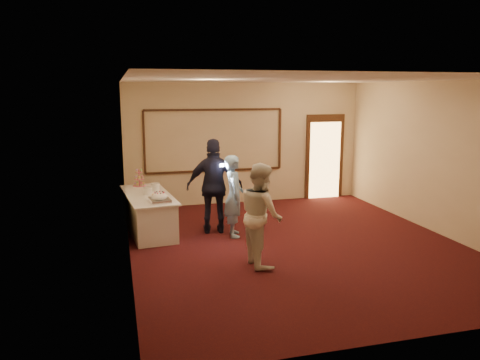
{
  "coord_description": "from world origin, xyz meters",
  "views": [
    {
      "loc": [
        -3.14,
        -7.76,
        2.82
      ],
      "look_at": [
        -0.91,
        0.6,
        1.15
      ],
      "focal_mm": 35.0,
      "sensor_mm": 36.0,
      "label": 1
    }
  ],
  "objects_px": {
    "buffet_table": "(148,213)",
    "tart": "(157,196)",
    "man": "(234,196)",
    "plate_stack_a": "(148,191)",
    "woman": "(261,214)",
    "guest": "(215,186)",
    "pavlova_tray": "(160,198)",
    "plate_stack_b": "(155,187)",
    "cupcake_stand": "(139,179)"
  },
  "relations": [
    {
      "from": "pavlova_tray",
      "to": "man",
      "type": "relative_size",
      "value": 0.33
    },
    {
      "from": "tart",
      "to": "woman",
      "type": "distance_m",
      "value": 2.5
    },
    {
      "from": "buffet_table",
      "to": "pavlova_tray",
      "type": "bearing_deg",
      "value": -77.47
    },
    {
      "from": "pavlova_tray",
      "to": "guest",
      "type": "relative_size",
      "value": 0.28
    },
    {
      "from": "pavlova_tray",
      "to": "tart",
      "type": "relative_size",
      "value": 2.08
    },
    {
      "from": "buffet_table",
      "to": "man",
      "type": "xyz_separation_m",
      "value": [
        1.59,
        -0.73,
        0.41
      ]
    },
    {
      "from": "plate_stack_a",
      "to": "guest",
      "type": "xyz_separation_m",
      "value": [
        1.28,
        -0.37,
        0.1
      ]
    },
    {
      "from": "woman",
      "to": "plate_stack_b",
      "type": "bearing_deg",
      "value": 25.87
    },
    {
      "from": "tart",
      "to": "buffet_table",
      "type": "bearing_deg",
      "value": 118.13
    },
    {
      "from": "man",
      "to": "woman",
      "type": "distance_m",
      "value": 1.58
    },
    {
      "from": "cupcake_stand",
      "to": "guest",
      "type": "bearing_deg",
      "value": -42.43
    },
    {
      "from": "cupcake_stand",
      "to": "buffet_table",
      "type": "bearing_deg",
      "value": -82.38
    },
    {
      "from": "buffet_table",
      "to": "cupcake_stand",
      "type": "xyz_separation_m",
      "value": [
        -0.12,
        0.88,
        0.53
      ]
    },
    {
      "from": "pavlova_tray",
      "to": "cupcake_stand",
      "type": "distance_m",
      "value": 1.66
    },
    {
      "from": "pavlova_tray",
      "to": "plate_stack_b",
      "type": "bearing_deg",
      "value": 89.44
    },
    {
      "from": "buffet_table",
      "to": "man",
      "type": "height_order",
      "value": "man"
    },
    {
      "from": "woman",
      "to": "guest",
      "type": "height_order",
      "value": "guest"
    },
    {
      "from": "buffet_table",
      "to": "guest",
      "type": "xyz_separation_m",
      "value": [
        1.28,
        -0.4,
        0.56
      ]
    },
    {
      "from": "pavlova_tray",
      "to": "plate_stack_a",
      "type": "distance_m",
      "value": 0.74
    },
    {
      "from": "woman",
      "to": "tart",
      "type": "bearing_deg",
      "value": 32.87
    },
    {
      "from": "man",
      "to": "tart",
      "type": "bearing_deg",
      "value": 80.91
    },
    {
      "from": "buffet_table",
      "to": "tart",
      "type": "distance_m",
      "value": 0.54
    },
    {
      "from": "guest",
      "to": "cupcake_stand",
      "type": "bearing_deg",
      "value": -32.73
    },
    {
      "from": "guest",
      "to": "woman",
      "type": "bearing_deg",
      "value": 110.58
    },
    {
      "from": "plate_stack_a",
      "to": "man",
      "type": "xyz_separation_m",
      "value": [
        1.59,
        -0.7,
        -0.05
      ]
    },
    {
      "from": "woman",
      "to": "guest",
      "type": "bearing_deg",
      "value": 7.21
    },
    {
      "from": "plate_stack_b",
      "to": "man",
      "type": "relative_size",
      "value": 0.12
    },
    {
      "from": "cupcake_stand",
      "to": "plate_stack_b",
      "type": "bearing_deg",
      "value": -63.43
    },
    {
      "from": "plate_stack_a",
      "to": "guest",
      "type": "relative_size",
      "value": 0.1
    },
    {
      "from": "buffet_table",
      "to": "cupcake_stand",
      "type": "relative_size",
      "value": 5.61
    },
    {
      "from": "plate_stack_b",
      "to": "woman",
      "type": "height_order",
      "value": "woman"
    },
    {
      "from": "plate_stack_a",
      "to": "tart",
      "type": "xyz_separation_m",
      "value": [
        0.16,
        -0.27,
        -0.05
      ]
    },
    {
      "from": "tart",
      "to": "guest",
      "type": "bearing_deg",
      "value": -4.93
    },
    {
      "from": "buffet_table",
      "to": "tart",
      "type": "xyz_separation_m",
      "value": [
        0.16,
        -0.31,
        0.41
      ]
    },
    {
      "from": "man",
      "to": "plate_stack_b",
      "type": "bearing_deg",
      "value": 61.72
    },
    {
      "from": "pavlova_tray",
      "to": "man",
      "type": "xyz_separation_m",
      "value": [
        1.43,
        0.02,
        -0.05
      ]
    },
    {
      "from": "plate_stack_b",
      "to": "tart",
      "type": "distance_m",
      "value": 0.6
    },
    {
      "from": "pavlova_tray",
      "to": "woman",
      "type": "height_order",
      "value": "woman"
    },
    {
      "from": "woman",
      "to": "guest",
      "type": "xyz_separation_m",
      "value": [
        -0.37,
        1.91,
        0.1
      ]
    },
    {
      "from": "plate_stack_a",
      "to": "plate_stack_b",
      "type": "xyz_separation_m",
      "value": [
        0.18,
        0.32,
        0.0
      ]
    },
    {
      "from": "plate_stack_b",
      "to": "woman",
      "type": "relative_size",
      "value": 0.11
    },
    {
      "from": "pavlova_tray",
      "to": "cupcake_stand",
      "type": "xyz_separation_m",
      "value": [
        -0.28,
        1.63,
        0.06
      ]
    },
    {
      "from": "guest",
      "to": "buffet_table",
      "type": "bearing_deg",
      "value": -7.81
    },
    {
      "from": "plate_stack_b",
      "to": "tart",
      "type": "height_order",
      "value": "plate_stack_b"
    },
    {
      "from": "tart",
      "to": "man",
      "type": "xyz_separation_m",
      "value": [
        1.43,
        -0.42,
        0.0
      ]
    },
    {
      "from": "plate_stack_b",
      "to": "woman",
      "type": "xyz_separation_m",
      "value": [
        1.47,
        -2.6,
        -0.01
      ]
    },
    {
      "from": "pavlova_tray",
      "to": "plate_stack_a",
      "type": "xyz_separation_m",
      "value": [
        -0.17,
        0.72,
        -0.0
      ]
    },
    {
      "from": "plate_stack_a",
      "to": "woman",
      "type": "height_order",
      "value": "woman"
    },
    {
      "from": "man",
      "to": "woman",
      "type": "relative_size",
      "value": 0.95
    },
    {
      "from": "buffet_table",
      "to": "plate_stack_a",
      "type": "xyz_separation_m",
      "value": [
        0.0,
        -0.03,
        0.46
      ]
    }
  ]
}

